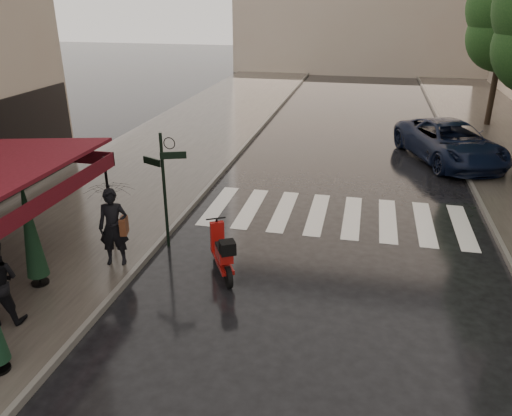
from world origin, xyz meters
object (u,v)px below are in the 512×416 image
at_px(pedestrian_with_umbrella, 110,198).
at_px(parked_car, 450,142).
at_px(parasol_back, 30,228).
at_px(scooter, 223,254).

distance_m(pedestrian_with_umbrella, parked_car, 14.08).
height_order(pedestrian_with_umbrella, parasol_back, pedestrian_with_umbrella).
distance_m(pedestrian_with_umbrella, parasol_back, 1.83).
relative_size(pedestrian_with_umbrella, parked_car, 0.45).
xyz_separation_m(scooter, parked_car, (6.38, 10.54, 0.24)).
relative_size(parked_car, parasol_back, 2.21).
bearing_deg(scooter, parasol_back, 172.28).
relative_size(pedestrian_with_umbrella, parasol_back, 1.00).
bearing_deg(pedestrian_with_umbrella, parked_car, 34.63).
bearing_deg(pedestrian_with_umbrella, parasol_back, -150.59).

